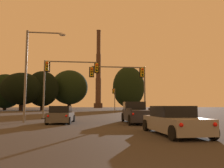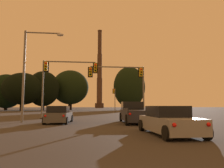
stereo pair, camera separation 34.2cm
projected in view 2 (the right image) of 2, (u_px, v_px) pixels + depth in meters
The scene contains 13 objects.
pickup_truck_right_lane_front at pixel (134, 113), 18.72m from camera, with size 2.42×5.59×1.82m.
sedan_right_lane_second at pixel (168, 121), 10.95m from camera, with size 2.10×4.75×1.43m.
hatchback_left_lane_front at pixel (59, 115), 18.33m from camera, with size 2.09×4.18×1.44m.
traffic_light_overhead_right at pixel (125, 78), 25.94m from camera, with size 6.83×0.50×6.16m.
traffic_light_far_right at pixel (114, 96), 53.20m from camera, with size 0.78×0.50×5.75m.
traffic_light_overhead_left at pixel (61, 74), 24.94m from camera, with size 6.40×0.50×6.61m.
street_lamp at pixel (31, 65), 19.61m from camera, with size 3.54×0.36×8.26m.
smokestack at pixel (100, 77), 173.32m from camera, with size 6.88×6.88×62.74m.
treeline_center_right at pixel (70, 87), 82.51m from camera, with size 13.71×12.34×15.00m.
treeline_far_left at pixel (129, 87), 79.70m from camera, with size 11.56×10.40×15.91m.
treeline_far_right at pixel (43, 89), 74.12m from camera, with size 10.74×9.67×13.33m.
treeline_center_left at pixel (6, 91), 76.46m from camera, with size 11.79×10.61×12.62m.
treeline_left_mid at pixel (23, 89), 69.92m from camera, with size 12.77×11.50×12.13m.
Camera 2 is at (-0.64, -1.95, 1.41)m, focal length 35.00 mm.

